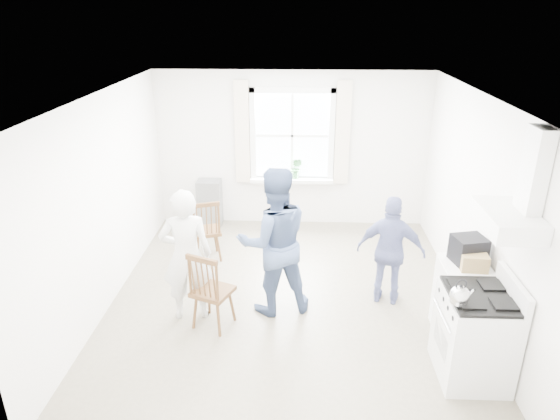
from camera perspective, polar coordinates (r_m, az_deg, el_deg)
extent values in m
cube|color=gray|center=(6.60, 0.85, -10.14)|extent=(4.62, 5.12, 0.02)
cube|color=white|center=(8.39, 1.39, 6.90)|extent=(4.62, 0.04, 2.64)
cube|color=white|center=(3.78, -0.13, -13.89)|extent=(4.62, 0.04, 2.64)
cube|color=white|center=(6.46, -19.65, 0.77)|extent=(0.04, 5.12, 2.64)
cube|color=white|center=(6.36, 21.82, 0.13)|extent=(0.04, 5.12, 2.64)
cube|color=white|center=(5.64, 1.01, 12.93)|extent=(4.62, 5.12, 0.02)
cube|color=white|center=(8.29, 1.40, 8.50)|extent=(1.20, 0.02, 1.40)
cube|color=white|center=(8.11, 1.45, 13.57)|extent=(1.38, 0.09, 0.09)
cube|color=white|center=(8.47, 1.35, 3.55)|extent=(1.38, 0.09, 0.09)
cube|color=white|center=(8.30, -3.11, 8.49)|extent=(0.09, 0.09, 1.58)
cube|color=white|center=(8.28, 5.91, 8.37)|extent=(0.09, 0.09, 1.58)
cube|color=white|center=(8.39, 1.34, 3.49)|extent=(1.38, 0.24, 0.06)
cube|color=beige|center=(8.29, -4.35, 8.80)|extent=(0.24, 0.05, 1.70)
cube|color=beige|center=(8.26, 7.16, 8.64)|extent=(0.24, 0.05, 1.70)
cube|color=white|center=(4.95, 24.57, -1.01)|extent=(0.45, 0.76, 0.18)
cube|color=white|center=(4.86, 27.09, 4.07)|extent=(0.14, 0.30, 0.76)
cube|color=slate|center=(8.63, -8.03, 0.83)|extent=(0.40, 0.30, 0.80)
cube|color=white|center=(5.51, 21.27, -13.33)|extent=(0.65, 0.76, 0.92)
cube|color=black|center=(5.26, 21.99, -9.08)|extent=(0.61, 0.72, 0.03)
cube|color=white|center=(5.32, 25.15, -8.17)|extent=(0.06, 0.76, 0.20)
cylinder|color=silver|center=(5.27, 18.02, -11.40)|extent=(0.02, 0.61, 0.02)
sphere|color=silver|center=(4.97, 19.86, -9.15)|extent=(0.19, 0.19, 0.19)
cylinder|color=silver|center=(5.00, 19.78, -9.70)|extent=(0.17, 0.17, 0.04)
torus|color=black|center=(4.92, 20.03, -8.03)|extent=(0.12, 0.04, 0.12)
cube|color=white|center=(6.09, 19.95, -9.59)|extent=(0.50, 0.55, 0.90)
cube|color=black|center=(5.90, 20.64, -4.86)|extent=(0.39, 0.36, 0.16)
cube|color=black|center=(5.84, 20.83, -3.55)|extent=(0.39, 0.36, 0.14)
cube|color=#977C49|center=(5.75, 21.27, -5.57)|extent=(0.29, 0.22, 0.18)
cube|color=#4D3018|center=(7.46, -8.48, -2.42)|extent=(0.52, 0.50, 0.05)
cube|color=#4D3018|center=(7.19, -8.38, -1.08)|extent=(0.39, 0.18, 0.53)
cylinder|color=#4D3018|center=(7.56, -8.38, -4.00)|extent=(0.04, 0.04, 0.42)
cube|color=#4D3018|center=(5.93, -7.71, -9.21)|extent=(0.54, 0.53, 0.05)
cube|color=#4D3018|center=(5.66, -8.84, -7.72)|extent=(0.39, 0.21, 0.54)
cylinder|color=#4D3018|center=(6.05, -7.59, -11.11)|extent=(0.04, 0.04, 0.43)
imported|color=silver|center=(5.95, -10.65, -5.15)|extent=(0.70, 0.70, 1.65)
imported|color=#44577F|center=(5.95, -0.68, -3.65)|extent=(1.10, 1.10, 1.85)
imported|color=navy|center=(6.35, 12.55, -4.60)|extent=(1.01, 1.01, 1.43)
imported|color=#2E6833|center=(8.31, 1.88, 4.79)|extent=(0.26, 0.26, 0.36)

